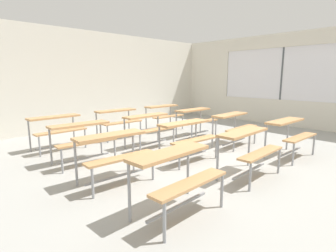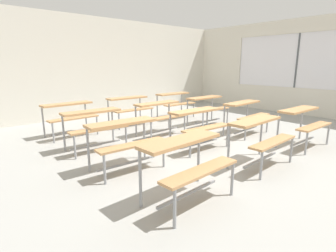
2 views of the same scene
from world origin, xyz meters
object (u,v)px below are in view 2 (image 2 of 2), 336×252
Objects in this scene: desk_bench_r1c0 at (125,134)px; desk_bench_r1c2 at (246,110)px; desk_bench_r0c1 at (261,131)px; desk_bench_r2c0 at (94,121)px; desk_bench_r0c0 at (187,156)px; desk_bench_r3c1 at (130,104)px; desk_bench_r1c1 at (199,120)px; desk_bench_r0c2 at (304,118)px; desk_bench_r2c1 at (160,111)px; desk_bench_r3c2 at (175,99)px; desk_bench_r2c2 at (207,104)px; desk_bench_r3c0 at (69,111)px.

desk_bench_r1c0 is 3.24m from desk_bench_r1c2.
desk_bench_r2c0 is (-1.62, 2.49, 0.00)m from desk_bench_r0c1.
desk_bench_r3c1 is (1.69, 3.84, 0.00)m from desk_bench_r0c0.
desk_bench_r1c1 is at bearing -90.87° from desk_bench_r3c1.
desk_bench_r1c1 is (-0.08, 1.25, 0.00)m from desk_bench_r0c1.
desk_bench_r0c2 is at bearing -35.61° from desk_bench_r2c0.
desk_bench_r0c0 is 3.04m from desk_bench_r2c1.
desk_bench_r1c0 is (-0.02, 1.31, 0.00)m from desk_bench_r0c0.
desk_bench_r0c2 and desk_bench_r1c2 have the same top height.
desk_bench_r0c1 is 0.99× the size of desk_bench_r1c2.
desk_bench_r2c0 is 3.47m from desk_bench_r3c2.
desk_bench_r0c0 is at bearing -138.84° from desk_bench_r1c1.
desk_bench_r0c2 is at bearing -18.46° from desk_bench_r1c0.
desk_bench_r1c2 is 1.23m from desk_bench_r2c2.
desk_bench_r0c1 and desk_bench_r0c2 have the same top height.
desk_bench_r3c0 is 3.21m from desk_bench_r3c2.
desk_bench_r1c0 is at bearing -144.67° from desk_bench_r2c1.
desk_bench_r0c1 is at bearing -143.49° from desk_bench_r1c2.
desk_bench_r1c1 is at bearing -60.77° from desk_bench_r3c0.
desk_bench_r0c1 is at bearing -89.09° from desk_bench_r3c1.
desk_bench_r1c1 is at bearing 177.72° from desk_bench_r1c2.
desk_bench_r2c2 is 0.98× the size of desk_bench_r3c0.
desk_bench_r1c1 and desk_bench_r3c2 have the same top height.
desk_bench_r2c1 is at bearing 54.64° from desk_bench_r0c0.
desk_bench_r2c0 is at bearing -179.85° from desk_bench_r2c2.
desk_bench_r3c2 is (3.23, 1.26, 0.00)m from desk_bench_r2c0.
desk_bench_r1c0 and desk_bench_r2c1 have the same top height.
desk_bench_r3c0 is at bearing 138.81° from desk_bench_r1c2.
desk_bench_r0c1 is at bearing -0.99° from desk_bench_r0c0.
desk_bench_r2c2 is 1.00× the size of desk_bench_r3c2.
desk_bench_r3c1 is at bearing -0.58° from desk_bench_r3c0.
desk_bench_r1c1 is at bearing -143.63° from desk_bench_r2c2.
desk_bench_r1c0 is at bearing -159.70° from desk_bench_r2c2.
desk_bench_r3c1 is (1.64, 1.32, 0.00)m from desk_bench_r2c0.
desk_bench_r2c0 and desk_bench_r3c2 have the same top height.
desk_bench_r2c2 is at bearing -38.27° from desk_bench_r3c1.
desk_bench_r1c2 is at bearing -57.77° from desk_bench_r3c1.
desk_bench_r0c2 is 0.99× the size of desk_bench_r1c1.
desk_bench_r3c2 is at bearing 64.95° from desk_bench_r0c1.
desk_bench_r2c2 is at bearing -89.02° from desk_bench_r3c2.
desk_bench_r1c1 is at bearing -123.47° from desk_bench_r3c2.
desk_bench_r1c2 is 4.02m from desk_bench_r3c0.
desk_bench_r2c2 is 3.46m from desk_bench_r3c0.
desk_bench_r0c2 is 4.13m from desk_bench_r3c1.
desk_bench_r2c1 is (1.67, 2.54, 0.00)m from desk_bench_r0c0.
desk_bench_r1c1 is at bearing 91.56° from desk_bench_r0c1.
desk_bench_r2c1 is at bearing 123.54° from desk_bench_r0c2.
desk_bench_r1c2 is at bearing 92.77° from desk_bench_r0c2.
desk_bench_r2c0 is at bearing 143.78° from desk_bench_r1c1.
desk_bench_r1c1 is 1.00× the size of desk_bench_r1c2.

